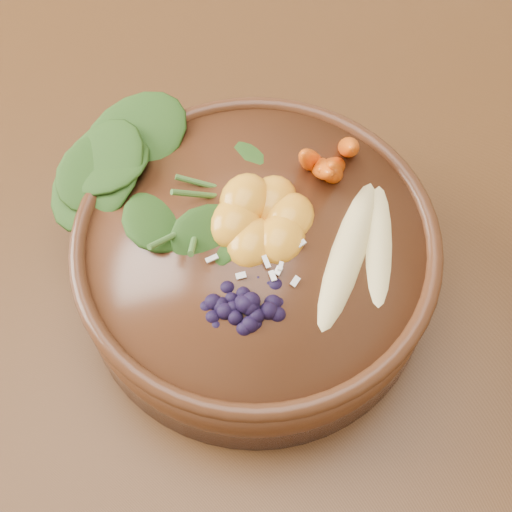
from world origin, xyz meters
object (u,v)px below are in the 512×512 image
dining_table (94,131)px  stoneware_bowl (256,263)px  banana_halves (366,239)px  kale_heap (212,154)px  carrot_cluster (337,137)px  blueberry_pile (247,296)px  mandarin_cluster (262,209)px

dining_table → stoneware_bowl: (0.24, -0.14, 0.13)m
stoneware_bowl → banana_halves: bearing=16.4°
kale_heap → carrot_cluster: (0.08, 0.03, 0.02)m
kale_heap → blueberry_pile: 0.11m
dining_table → mandarin_cluster: bearing=-28.5°
dining_table → kale_heap: kale_heap is taller
stoneware_bowl → kale_heap: bearing=140.5°
stoneware_bowl → blueberry_pile: size_ratio=2.16×
mandarin_cluster → blueberry_pile: bearing=-75.6°
banana_halves → blueberry_pile: bearing=-141.5°
kale_heap → carrot_cluster: size_ratio=2.38×
stoneware_bowl → carrot_cluster: 0.10m
banana_halves → mandarin_cluster: 0.07m
stoneware_bowl → mandarin_cluster: 0.05m
stoneware_bowl → carrot_cluster: bearing=70.0°
blueberry_pile → mandarin_cluster: bearing=104.4°
kale_heap → blueberry_pile: (0.06, -0.09, -0.00)m
kale_heap → mandarin_cluster: kale_heap is taller
stoneware_bowl → kale_heap: kale_heap is taller
dining_table → banana_halves: bearing=-21.9°
stoneware_bowl → carrot_cluster: carrot_cluster is taller
stoneware_bowl → banana_halves: 0.08m
stoneware_bowl → mandarin_cluster: (-0.00, 0.02, 0.05)m
mandarin_cluster → blueberry_pile: (0.02, -0.06, 0.00)m
stoneware_bowl → kale_heap: (-0.05, 0.04, 0.05)m
kale_heap → stoneware_bowl: bearing=-39.5°
kale_heap → carrot_cluster: carrot_cluster is taller
kale_heap → blueberry_pile: bearing=-54.5°
mandarin_cluster → blueberry_pile: 0.07m
carrot_cluster → blueberry_pile: size_ratio=0.60×
mandarin_cluster → kale_heap: bearing=151.9°
dining_table → banana_halves: (0.31, -0.12, 0.17)m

